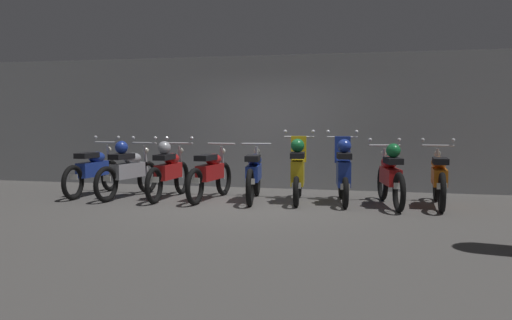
# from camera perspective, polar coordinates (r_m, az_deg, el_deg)

# --- Properties ---
(ground_plane) EXTENTS (80.00, 80.00, 0.00)m
(ground_plane) POSITION_cam_1_polar(r_m,az_deg,el_deg) (9.49, -0.95, -4.72)
(ground_plane) COLOR #565451
(back_wall) EXTENTS (16.00, 0.30, 2.84)m
(back_wall) POSITION_cam_1_polar(r_m,az_deg,el_deg) (11.80, 1.99, 3.98)
(back_wall) COLOR gray
(back_wall) RESTS_ON ground
(motorbike_slot_0) EXTENTS (0.59, 1.95, 1.15)m
(motorbike_slot_0) POSITION_cam_1_polar(r_m,az_deg,el_deg) (11.11, -16.64, -1.02)
(motorbike_slot_0) COLOR black
(motorbike_slot_0) RESTS_ON ground
(motorbike_slot_1) EXTENTS (0.59, 1.94, 1.15)m
(motorbike_slot_1) POSITION_cam_1_polar(r_m,az_deg,el_deg) (10.61, -13.21, -1.00)
(motorbike_slot_1) COLOR black
(motorbike_slot_1) RESTS_ON ground
(motorbike_slot_2) EXTENTS (0.59, 1.95, 1.15)m
(motorbike_slot_2) POSITION_cam_1_polar(r_m,az_deg,el_deg) (10.32, -9.11, -1.09)
(motorbike_slot_2) COLOR black
(motorbike_slot_2) RESTS_ON ground
(motorbike_slot_3) EXTENTS (0.56, 1.95, 1.03)m
(motorbike_slot_3) POSITION_cam_1_polar(r_m,az_deg,el_deg) (10.08, -4.77, -1.40)
(motorbike_slot_3) COLOR black
(motorbike_slot_3) RESTS_ON ground
(motorbike_slot_4) EXTENTS (0.56, 1.94, 1.03)m
(motorbike_slot_4) POSITION_cam_1_polar(r_m,az_deg,el_deg) (9.94, -0.23, -1.46)
(motorbike_slot_4) COLOR black
(motorbike_slot_4) RESTS_ON ground
(motorbike_slot_5) EXTENTS (0.59, 1.68, 1.29)m
(motorbike_slot_5) POSITION_cam_1_polar(r_m,az_deg,el_deg) (9.80, 4.40, -1.10)
(motorbike_slot_5) COLOR black
(motorbike_slot_5) RESTS_ON ground
(motorbike_slot_6) EXTENTS (0.59, 1.68, 1.29)m
(motorbike_slot_6) POSITION_cam_1_polar(r_m,az_deg,el_deg) (9.75, 9.11, -1.17)
(motorbike_slot_6) COLOR black
(motorbike_slot_6) RESTS_ON ground
(motorbike_slot_7) EXTENTS (0.63, 1.93, 1.15)m
(motorbike_slot_7) POSITION_cam_1_polar(r_m,az_deg,el_deg) (9.60, 13.87, -1.57)
(motorbike_slot_7) COLOR black
(motorbike_slot_7) RESTS_ON ground
(motorbike_slot_8) EXTENTS (0.59, 1.95, 1.15)m
(motorbike_slot_8) POSITION_cam_1_polar(r_m,az_deg,el_deg) (9.79, 18.59, -1.77)
(motorbike_slot_8) COLOR black
(motorbike_slot_8) RESTS_ON ground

